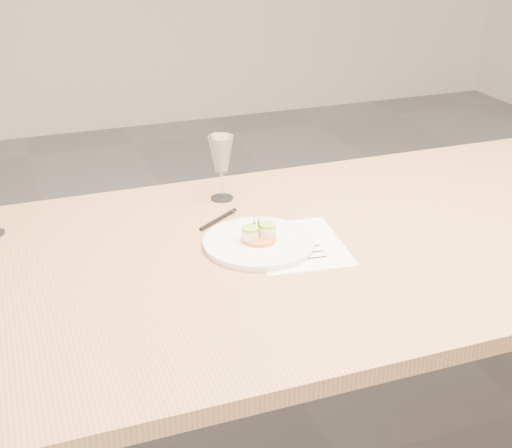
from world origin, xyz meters
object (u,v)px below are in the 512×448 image
object	(u,v)px
ballpoint_pen	(219,219)
wine_glass_1	(221,156)
recipe_sheet	(297,244)
dinner_plate	(259,242)
dining_table	(357,259)

from	to	relation	value
ballpoint_pen	wine_glass_1	bearing A→B (deg)	33.30
recipe_sheet	dinner_plate	bearing A→B (deg)	170.87
dining_table	dinner_plate	size ratio (longest dim) A/B	8.83
dinner_plate	wine_glass_1	size ratio (longest dim) A/B	1.49
dining_table	recipe_sheet	size ratio (longest dim) A/B	8.02
dining_table	wine_glass_1	xyz separation A→B (m)	(-0.25, 0.34, 0.19)
recipe_sheet	dining_table	bearing A→B (deg)	5.67
dining_table	recipe_sheet	world-z (taller)	recipe_sheet
ballpoint_pen	recipe_sheet	bearing A→B (deg)	-90.26
dining_table	ballpoint_pen	distance (m)	0.37
dining_table	dinner_plate	world-z (taller)	dinner_plate
recipe_sheet	ballpoint_pen	bearing A→B (deg)	132.12
ballpoint_pen	dinner_plate	bearing A→B (deg)	-109.52
dining_table	dinner_plate	distance (m)	0.27
ballpoint_pen	wine_glass_1	distance (m)	0.19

